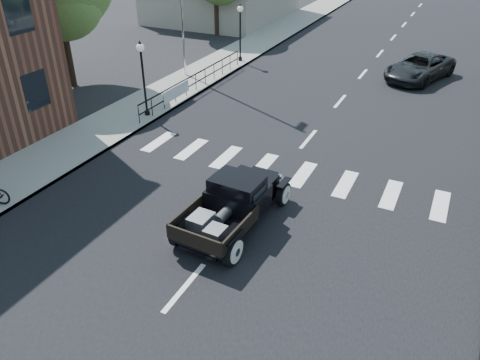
% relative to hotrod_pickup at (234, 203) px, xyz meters
% --- Properties ---
extents(ground, '(120.00, 120.00, 0.00)m').
position_rel_hotrod_pickup_xyz_m(ground, '(0.10, -0.08, -0.81)').
color(ground, black).
rests_on(ground, ground).
extents(road, '(14.00, 80.00, 0.02)m').
position_rel_hotrod_pickup_xyz_m(road, '(0.10, 14.92, -0.80)').
color(road, black).
rests_on(road, ground).
extents(road_markings, '(12.00, 60.00, 0.06)m').
position_rel_hotrod_pickup_xyz_m(road_markings, '(0.10, 9.92, -0.81)').
color(road_markings, silver).
rests_on(road_markings, ground).
extents(sidewalk_left, '(3.00, 80.00, 0.15)m').
position_rel_hotrod_pickup_xyz_m(sidewalk_left, '(-8.40, 14.92, -0.73)').
color(sidewalk_left, gray).
rests_on(sidewalk_left, ground).
extents(railing, '(0.08, 10.00, 1.00)m').
position_rel_hotrod_pickup_xyz_m(railing, '(-7.20, 9.92, -0.16)').
color(railing, black).
rests_on(railing, sidewalk_left).
extents(banner, '(0.04, 2.20, 0.60)m').
position_rel_hotrod_pickup_xyz_m(banner, '(-7.12, 7.92, -0.36)').
color(banner, silver).
rests_on(banner, sidewalk_left).
extents(lamp_post_b, '(0.36, 0.36, 3.44)m').
position_rel_hotrod_pickup_xyz_m(lamp_post_b, '(-7.50, 5.92, 1.06)').
color(lamp_post_b, black).
rests_on(lamp_post_b, sidewalk_left).
extents(lamp_post_c, '(0.36, 0.36, 3.44)m').
position_rel_hotrod_pickup_xyz_m(lamp_post_c, '(-7.50, 15.92, 1.06)').
color(lamp_post_c, black).
rests_on(lamp_post_c, sidewalk_left).
extents(big_tree_near, '(5.99, 5.99, 8.80)m').
position_rel_hotrod_pickup_xyz_m(big_tree_near, '(-13.90, 7.92, 3.59)').
color(big_tree_near, '#46662B').
rests_on(big_tree_near, ground).
extents(hotrod_pickup, '(2.42, 4.76, 1.61)m').
position_rel_hotrod_pickup_xyz_m(hotrod_pickup, '(0.00, 0.00, 0.00)').
color(hotrod_pickup, black).
rests_on(hotrod_pickup, ground).
extents(second_car, '(3.87, 5.53, 1.40)m').
position_rel_hotrod_pickup_xyz_m(second_car, '(3.15, 17.37, -0.11)').
color(second_car, black).
rests_on(second_car, ground).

